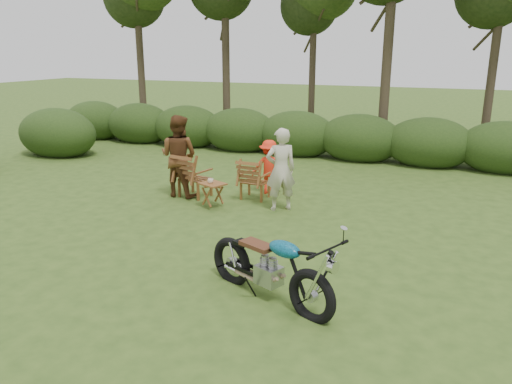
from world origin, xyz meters
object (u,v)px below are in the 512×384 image
at_px(adult_a, 280,210).
at_px(child, 269,193).
at_px(side_table, 213,195).
at_px(cup, 211,181).
at_px(lawn_chair_right, 255,198).
at_px(lawn_chair_left, 196,196).
at_px(motorcycle, 269,298).
at_px(adult_b, 180,195).

bearing_deg(adult_a, child, -92.63).
distance_m(side_table, cup, 0.32).
xyz_separation_m(lawn_chair_right, child, (0.13, 0.53, 0.00)).
distance_m(lawn_chair_left, adult_a, 2.14).
relative_size(side_table, adult_a, 0.31).
height_order(lawn_chair_left, cup, cup).
relative_size(cup, adult_a, 0.07).
height_order(motorcycle, lawn_chair_right, motorcycle).
relative_size(lawn_chair_right, lawn_chair_left, 0.91).
xyz_separation_m(motorcycle, child, (-1.85, 4.78, 0.00)).
xyz_separation_m(lawn_chair_right, lawn_chair_left, (-1.33, -0.37, 0.00)).
bearing_deg(cup, lawn_chair_right, 58.30).
height_order(lawn_chair_right, adult_a, adult_a).
relative_size(lawn_chair_right, cup, 7.50).
bearing_deg(side_table, lawn_chair_right, 59.48).
bearing_deg(adult_b, adult_a, 178.38).
xyz_separation_m(cup, adult_b, (-1.09, 0.54, -0.59)).
xyz_separation_m(cup, child, (0.74, 1.51, -0.59)).
bearing_deg(lawn_chair_right, side_table, 61.75).
relative_size(side_table, child, 0.43).
distance_m(adult_a, adult_b, 2.50).
xyz_separation_m(lawn_chair_left, adult_b, (-0.36, -0.08, 0.00)).
xyz_separation_m(lawn_chair_right, adult_b, (-1.69, -0.45, 0.00)).
bearing_deg(side_table, adult_a, 17.27).
relative_size(side_table, cup, 4.40).
bearing_deg(lawn_chair_right, adult_a, 148.22).
xyz_separation_m(motorcycle, lawn_chair_left, (-3.31, 3.88, 0.00)).
distance_m(lawn_chair_right, lawn_chair_left, 1.38).
distance_m(motorcycle, lawn_chair_right, 4.69).
bearing_deg(adult_a, lawn_chair_left, -39.32).
height_order(motorcycle, adult_a, adult_a).
distance_m(motorcycle, side_table, 4.16).
bearing_deg(lawn_chair_right, adult_b, 17.04).
bearing_deg(lawn_chair_left, side_table, 152.43).
bearing_deg(adult_b, side_table, 155.60).
bearing_deg(child, lawn_chair_right, 60.66).
bearing_deg(cup, adult_b, 153.70).
xyz_separation_m(adult_a, child, (-0.67, 1.07, 0.00)).
distance_m(lawn_chair_left, child, 1.72).
relative_size(motorcycle, adult_b, 1.12).
xyz_separation_m(motorcycle, adult_a, (-1.18, 3.71, 0.00)).
xyz_separation_m(side_table, adult_a, (1.37, 0.43, -0.27)).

